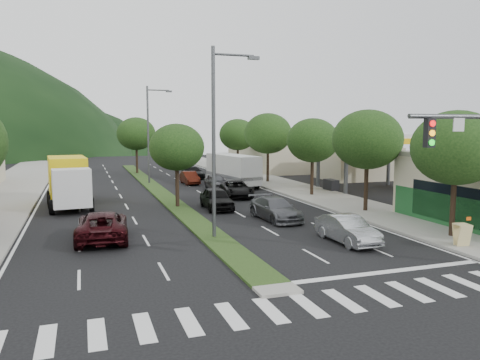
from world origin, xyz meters
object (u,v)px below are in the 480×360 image
object	(u,v)px
tree_med_far	(136,134)
sedan_silver	(347,229)
tree_med_near	(177,147)
box_truck	(69,184)
tree_r_d	(268,134)
streetlight_mid	(150,130)
car_queue_a	(217,198)
car_queue_e	(217,182)
motorhome	(233,169)
tree_r_b	(367,140)
a_frame_sign	(462,233)
car_queue_c	(190,178)
car_queue_f	(193,172)
car_queue_d	(237,189)
tree_r_a	(456,148)
tree_r_c	(313,140)
streetlight_near	(217,133)
car_queue_b	(275,209)
tree_r_e	(238,135)
suv_maroon	(102,226)

from	to	relation	value
tree_med_far	sedan_silver	size ratio (longest dim) A/B	1.63
tree_med_near	sedan_silver	bearing A→B (deg)	-64.56
sedan_silver	box_truck	size ratio (longest dim) A/B	0.56
tree_r_d	streetlight_mid	world-z (taller)	streetlight_mid
tree_r_d	car_queue_a	size ratio (longest dim) A/B	1.58
box_truck	car_queue_e	bearing A→B (deg)	-161.66
box_truck	motorhome	world-z (taller)	box_truck
tree_r_b	a_frame_sign	world-z (taller)	tree_r_b
car_queue_c	car_queue_f	bearing A→B (deg)	72.72
sedan_silver	car_queue_d	bearing A→B (deg)	90.04
tree_r_a	tree_r_d	bearing A→B (deg)	90.00
tree_r_c	box_truck	xyz separation A→B (m)	(-19.52, 1.00, -3.02)
streetlight_near	car_queue_d	distance (m)	15.47
streetlight_mid	car_queue_b	distance (m)	22.49
tree_r_e	tree_r_c	bearing A→B (deg)	-90.00
tree_med_near	car_queue_e	distance (m)	10.80
tree_r_c	tree_med_near	world-z (taller)	tree_r_c
tree_r_c	tree_med_far	xyz separation A→B (m)	(-12.00, 24.00, 0.26)
tree_r_d	streetlight_mid	bearing A→B (deg)	165.73
tree_r_d	car_queue_e	size ratio (longest dim) A/B	1.70
tree_r_a	box_truck	bearing A→B (deg)	138.96
tree_r_a	tree_r_e	bearing A→B (deg)	90.00
tree_r_a	car_queue_c	xyz separation A→B (m)	(-8.04, 27.58, -4.17)
tree_med_far	car_queue_d	distance (m)	23.55
tree_r_d	a_frame_sign	size ratio (longest dim) A/B	4.90
tree_r_e	streetlight_mid	xyz separation A→B (m)	(-11.79, -7.00, 0.69)
tree_r_d	car_queue_b	xyz separation A→B (m)	(-6.95, -18.42, -4.47)
tree_r_e	tree_r_a	bearing A→B (deg)	-90.00
suv_maroon	tree_r_c	bearing A→B (deg)	-145.53
box_truck	a_frame_sign	xyz separation A→B (m)	(18.41, -18.86, -0.93)
tree_r_d	streetlight_near	distance (m)	24.97
car_queue_a	motorhome	distance (m)	13.16
car_queue_b	car_queue_f	bearing A→B (deg)	85.26
tree_r_a	box_truck	size ratio (longest dim) A/B	0.87
tree_med_far	car_queue_a	xyz separation A→B (m)	(2.57, -27.42, -4.24)
tree_r_a	car_queue_f	size ratio (longest dim) A/B	1.41
car_queue_f	box_truck	distance (m)	20.28
streetlight_near	a_frame_sign	distance (m)	13.09
tree_r_d	car_queue_a	bearing A→B (deg)	-125.10
tree_med_near	streetlight_near	bearing A→B (deg)	-88.82
streetlight_near	car_queue_c	distance (m)	24.38
box_truck	tree_r_e	bearing A→B (deg)	-140.78
streetlight_mid	tree_r_d	bearing A→B (deg)	-14.27
car_queue_b	motorhome	bearing A→B (deg)	77.33
a_frame_sign	tree_r_a	bearing A→B (deg)	69.23
tree_r_b	tree_r_c	size ratio (longest dim) A/B	1.07
tree_r_a	car_queue_d	world-z (taller)	tree_r_a
car_queue_c	motorhome	xyz separation A→B (m)	(3.72, -2.91, 1.02)
sedan_silver	box_truck	xyz separation A→B (m)	(-13.73, 16.04, 1.03)
streetlight_near	car_queue_b	world-z (taller)	streetlight_near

